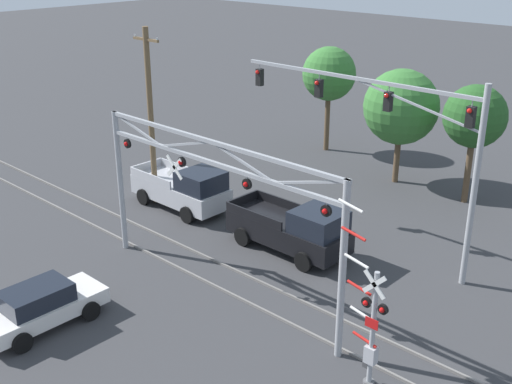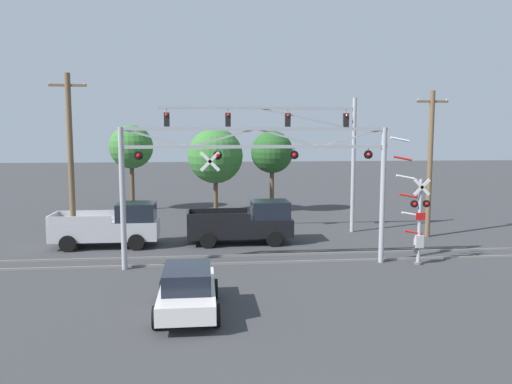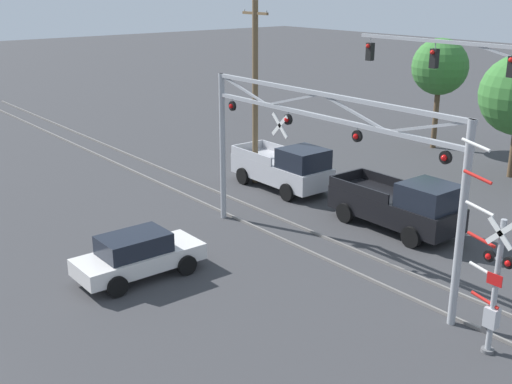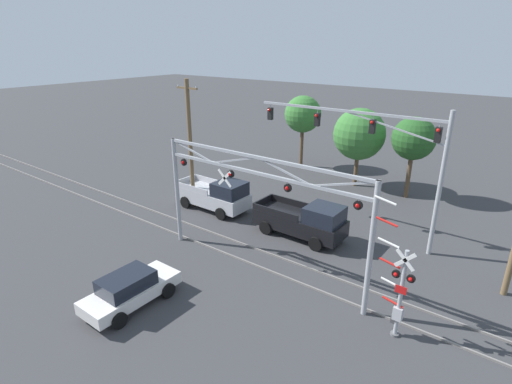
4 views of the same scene
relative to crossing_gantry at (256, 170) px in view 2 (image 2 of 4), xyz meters
name	(u,v)px [view 2 (image 2 of 4)]	position (x,y,z in m)	size (l,w,h in m)	color
rail_track_near	(256,263)	(0.01, 0.28, -4.19)	(80.00, 0.08, 0.10)	gray
rail_track_far	(252,255)	(0.01, 1.72, -4.19)	(80.00, 0.08, 0.10)	gray
crossing_gantry	(256,170)	(0.00, 0.00, 0.00)	(11.67, 0.28, 6.10)	#9EA0A5
crossing_signal_mast	(417,221)	(7.17, -0.53, -2.25)	(1.90, 0.35, 5.70)	#9EA0A5
traffic_signal_span	(305,139)	(3.61, 7.12, 1.31)	(11.44, 0.39, 7.91)	#9EA0A5
pickup_truck_lead	(246,223)	(-0.04, 4.68, -3.15)	(5.53, 2.32, 2.27)	black
pickup_truck_following	(112,226)	(-7.01, 4.60, -3.15)	(5.37, 2.32, 2.27)	#B7B7BC
sedan_waiting	(188,289)	(-2.82, -5.64, -3.44)	(2.02, 4.35, 1.55)	silver
utility_pole_left	(71,160)	(-8.86, 4.22, 0.30)	(1.80, 0.28, 8.80)	brown
utility_pole_right	(430,162)	(10.39, 5.29, 0.01)	(1.80, 0.28, 8.21)	brown
background_tree_beyond_span	(215,156)	(-1.40, 15.11, -0.01)	(4.03, 4.03, 6.26)	brown
background_tree_far_left_verge	(272,152)	(2.77, 14.99, 0.24)	(3.11, 3.11, 6.07)	brown
background_tree_far_right_verge	(131,147)	(-7.69, 17.11, 0.60)	(3.29, 3.29, 6.52)	brown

